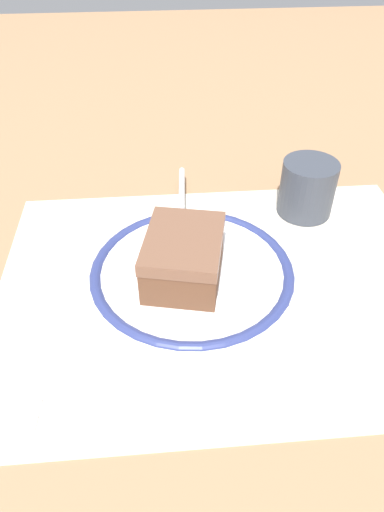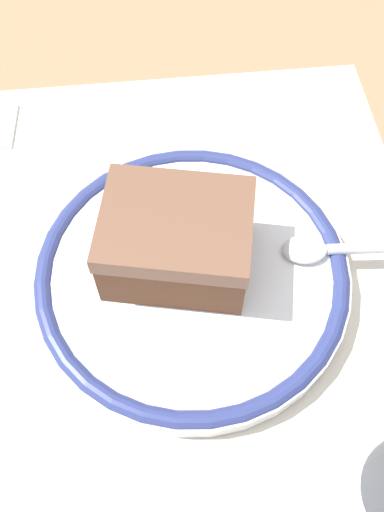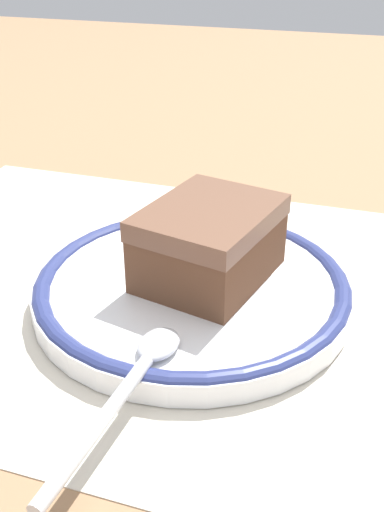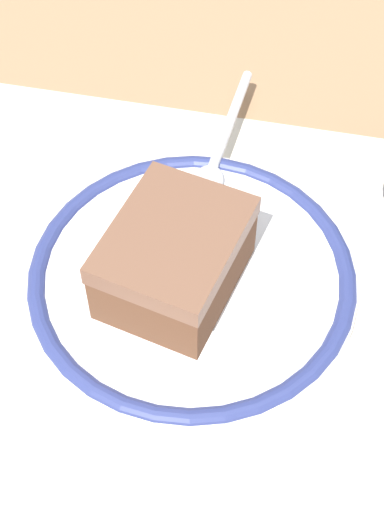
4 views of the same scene
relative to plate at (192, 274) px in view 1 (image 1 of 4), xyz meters
name	(u,v)px [view 1 (image 1 of 4)]	position (x,y,z in m)	size (l,w,h in m)	color
ground_plane	(224,285)	(0.03, -0.01, -0.01)	(2.40, 2.40, 0.00)	#9E7551
placemat	(224,285)	(0.03, -0.01, -0.01)	(0.50, 0.37, 0.00)	beige
plate	(192,274)	(0.00, 0.00, 0.00)	(0.23, 0.23, 0.02)	white
cake_slice	(184,258)	(-0.01, -0.01, 0.03)	(0.10, 0.11, 0.05)	brown
spoon	(182,206)	(0.00, 0.12, 0.01)	(0.03, 0.14, 0.01)	silver
cup	(307,191)	(0.16, 0.12, 0.02)	(0.07, 0.07, 0.07)	#383D47
sugar_packet	(9,413)	(-0.17, -0.15, -0.01)	(0.05, 0.03, 0.01)	white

